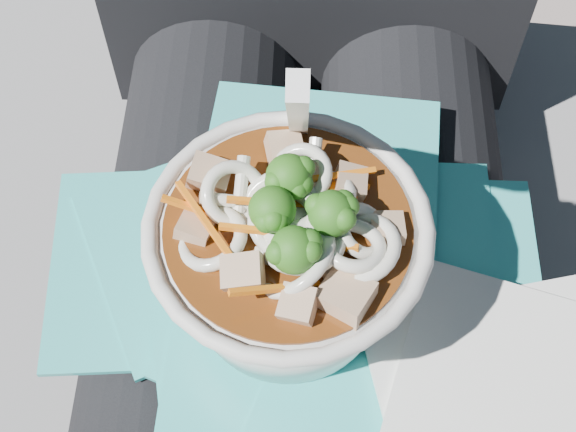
{
  "coord_description": "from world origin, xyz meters",
  "views": [
    {
      "loc": [
        -0.0,
        -0.23,
        1.03
      ],
      "look_at": [
        -0.01,
        -0.02,
        0.67
      ],
      "focal_mm": 50.0,
      "sensor_mm": 36.0,
      "label": 1
    }
  ],
  "objects_px": {
    "lap": "(304,328)",
    "udon_bowl": "(289,253)",
    "person_body": "(308,195)",
    "stone_ledge": "(303,304)",
    "plastic_bag": "(304,308)"
  },
  "relations": [
    {
      "from": "person_body",
      "to": "plastic_bag",
      "type": "xyz_separation_m",
      "value": [
        -0.0,
        -0.11,
        0.05
      ]
    },
    {
      "from": "lap",
      "to": "udon_bowl",
      "type": "relative_size",
      "value": 2.41
    },
    {
      "from": "plastic_bag",
      "to": "udon_bowl",
      "type": "relative_size",
      "value": 1.83
    },
    {
      "from": "stone_ledge",
      "to": "plastic_bag",
      "type": "distance_m",
      "value": 0.4
    },
    {
      "from": "lap",
      "to": "plastic_bag",
      "type": "distance_m",
      "value": 0.08
    },
    {
      "from": "stone_ledge",
      "to": "udon_bowl",
      "type": "bearing_deg",
      "value": -93.56
    },
    {
      "from": "person_body",
      "to": "plastic_bag",
      "type": "bearing_deg",
      "value": -90.65
    },
    {
      "from": "stone_ledge",
      "to": "plastic_bag",
      "type": "height_order",
      "value": "plastic_bag"
    },
    {
      "from": "person_body",
      "to": "udon_bowl",
      "type": "distance_m",
      "value": 0.16
    },
    {
      "from": "lap",
      "to": "person_body",
      "type": "bearing_deg",
      "value": 90.0
    },
    {
      "from": "lap",
      "to": "udon_bowl",
      "type": "height_order",
      "value": "udon_bowl"
    },
    {
      "from": "lap",
      "to": "person_body",
      "type": "distance_m",
      "value": 0.1
    },
    {
      "from": "person_body",
      "to": "plastic_bag",
      "type": "relative_size",
      "value": 2.66
    },
    {
      "from": "lap",
      "to": "udon_bowl",
      "type": "distance_m",
      "value": 0.15
    },
    {
      "from": "person_body",
      "to": "plastic_bag",
      "type": "distance_m",
      "value": 0.12
    }
  ]
}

